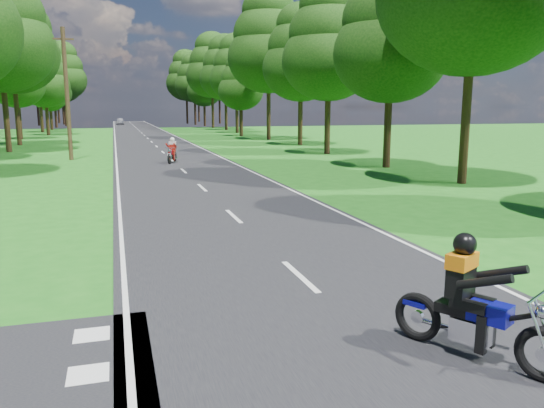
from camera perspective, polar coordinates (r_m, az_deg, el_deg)
name	(u,v)px	position (r m, az deg, el deg)	size (l,w,h in m)	color
ground	(342,315)	(8.72, 7.49, -11.76)	(160.00, 160.00, 0.00)	#1A6216
main_road	(148,138)	(57.54, -13.23, 6.89)	(7.00, 140.00, 0.02)	black
road_markings	(147,139)	(55.67, -13.26, 6.79)	(7.40, 140.00, 0.01)	silver
treeline	(152,65)	(67.77, -12.81, 14.37)	(40.00, 115.35, 14.78)	black
telegraph_pole	(67,94)	(35.46, -21.20, 11.01)	(1.20, 0.26, 8.00)	#382616
rider_near_blue	(478,298)	(7.40, 21.29, -9.43)	(0.67, 2.00, 1.67)	#0C0C85
rider_far_red	(172,150)	(31.91, -10.72, 5.72)	(0.60, 1.79, 1.49)	maroon
distant_car	(120,121)	(104.01, -16.02, 8.56)	(1.46, 3.64, 1.24)	#ABADB2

